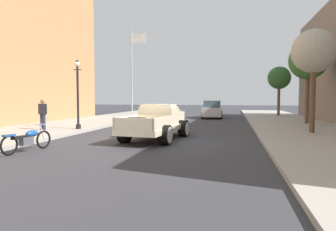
% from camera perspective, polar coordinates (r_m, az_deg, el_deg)
% --- Properties ---
extents(ground_plane, '(140.00, 140.00, 0.00)m').
position_cam_1_polar(ground_plane, '(13.01, -2.50, -4.84)').
color(ground_plane, '#333338').
extents(sidewalk_left, '(5.50, 64.00, 0.15)m').
position_cam_1_polar(sidewalk_left, '(16.43, -27.77, -3.25)').
color(sidewalk_left, '#9E998E').
rests_on(sidewalk_left, ground).
extents(sidewalk_right, '(5.50, 64.00, 0.15)m').
position_cam_1_polar(sidewalk_right, '(13.16, 29.78, -4.85)').
color(sidewalk_right, '#9E998E').
rests_on(sidewalk_right, ground).
extents(hotrod_truck_cream, '(2.51, 5.05, 1.58)m').
position_cam_1_polar(hotrod_truck_cream, '(13.43, -1.93, -1.34)').
color(hotrod_truck_cream, beige).
rests_on(hotrod_truck_cream, ground).
extents(motorcycle_parked, '(0.64, 2.10, 0.93)m').
position_cam_1_polar(motorcycle_parked, '(11.29, -25.61, -4.15)').
color(motorcycle_parked, black).
rests_on(motorcycle_parked, ground).
extents(car_background_silver, '(2.01, 4.37, 1.65)m').
position_cam_1_polar(car_background_silver, '(27.95, 8.56, 1.08)').
color(car_background_silver, '#B7B7BC').
rests_on(car_background_silver, ground).
extents(pedestrian_sidewalk_left, '(0.53, 0.22, 1.65)m').
position_cam_1_polar(pedestrian_sidewalk_left, '(17.26, -23.13, 0.53)').
color(pedestrian_sidewalk_left, '#232847').
rests_on(pedestrian_sidewalk_left, sidewalk_left).
extents(street_lamp_near, '(0.50, 0.32, 3.85)m').
position_cam_1_polar(street_lamp_near, '(17.14, -17.11, 4.98)').
color(street_lamp_near, black).
rests_on(street_lamp_near, sidewalk_left).
extents(flagpole, '(1.74, 0.16, 9.16)m').
position_cam_1_polar(flagpole, '(33.63, -6.66, 10.00)').
color(flagpole, '#B2B2B7').
rests_on(flagpole, sidewalk_left).
extents(street_tree_nearest, '(2.14, 2.14, 5.09)m').
position_cam_1_polar(street_tree_nearest, '(16.37, 26.45, 10.95)').
color(street_tree_nearest, brown).
rests_on(street_tree_nearest, sidewalk_right).
extents(street_tree_second, '(2.55, 2.55, 5.53)m').
position_cam_1_polar(street_tree_second, '(22.22, 25.55, 9.53)').
color(street_tree_second, brown).
rests_on(street_tree_second, sidewalk_right).
extents(street_tree_third, '(2.21, 2.21, 4.82)m').
position_cam_1_polar(street_tree_third, '(31.03, 20.75, 6.77)').
color(street_tree_third, brown).
rests_on(street_tree_third, sidewalk_right).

